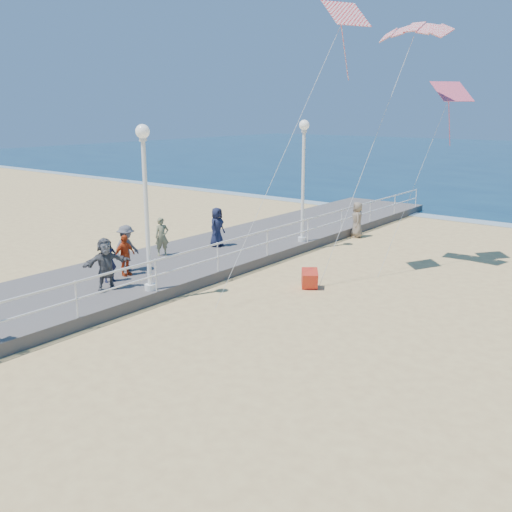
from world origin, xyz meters
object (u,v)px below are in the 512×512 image
Objects in this scene: lamp_post_far at (303,168)px; beach_walker_c at (357,220)px; spectator_4 at (217,227)px; box_kite at (310,280)px; spectator_2 at (126,248)px; spectator_6 at (162,237)px; lamp_post_mid at (145,191)px; spectator_0 at (109,261)px; spectator_3 at (125,255)px; spectator_5 at (106,264)px.

lamp_post_far is 4.82m from beach_walker_c.
spectator_4 is 2.82× the size of box_kite.
spectator_2 is 1.10× the size of spectator_6.
lamp_post_mid is 5.21m from spectator_6.
spectator_0 and spectator_3 have the same top height.
lamp_post_mid and lamp_post_far have the same top height.
spectator_3 is at bearing -130.59° from spectator_6.
spectator_6 is (-3.06, -5.59, -2.48)m from lamp_post_far.
spectator_0 reaches higher than beach_walker_c.
lamp_post_mid reaches higher than box_kite.
lamp_post_mid is 3.51m from spectator_2.
lamp_post_mid is at bearing -119.25° from spectator_2.
lamp_post_far is at bearing -12.14° from spectator_3.
spectator_6 reaches higher than spectator_0.
spectator_3 is at bearing -142.60° from spectator_2.
spectator_0 is 0.87× the size of spectator_4.
lamp_post_mid is 2.79m from spectator_5.
spectator_0 is 1.35m from spectator_2.
lamp_post_mid is at bearing -36.93° from spectator_5.
spectator_5 reaches higher than beach_walker_c.
spectator_2 is at bearing 50.72° from spectator_5.
lamp_post_mid is 3.42× the size of spectator_6.
spectator_6 is (-1.27, 3.62, 0.04)m from spectator_0.
spectator_2 reaches higher than spectator_4.
lamp_post_mid is at bearing -73.37° from spectator_0.
spectator_5 is at bearing -144.70° from lamp_post_mid.
spectator_0 is at bearing -132.49° from spectator_6.
spectator_0 is 0.85× the size of spectator_5.
spectator_4 reaches higher than beach_walker_c.
spectator_6 reaches higher than beach_walker_c.
beach_walker_c is at bearing -28.76° from spectator_4.
spectator_2 is 4.96m from spectator_4.
spectator_4 is at bearing 127.79° from box_kite.
lamp_post_mid is 3.59× the size of spectator_0.
spectator_0 is at bearing -101.02° from lamp_post_far.
spectator_0 is at bearing 63.39° from spectator_5.
spectator_4 is at bearing 27.91° from spectator_5.
box_kite is at bearing -65.20° from spectator_2.
lamp_post_mid is at bearing -109.90° from spectator_6.
spectator_0 is 0.89m from spectator_5.
spectator_0 is 6.21m from spectator_4.
lamp_post_mid is 3.59× the size of spectator_3.
beach_walker_c is at bearing 86.99° from lamp_post_mid.
spectator_2 is at bearing 173.69° from box_kite.
spectator_4 is at bearing 13.22° from spectator_6.
spectator_0 is 0.95× the size of spectator_6.
spectator_4 is at bearing -59.84° from beach_walker_c.
beach_walker_c is at bearing 80.11° from lamp_post_far.
spectator_4 reaches higher than spectator_6.
spectator_5 is at bearing -43.63° from beach_walker_c.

